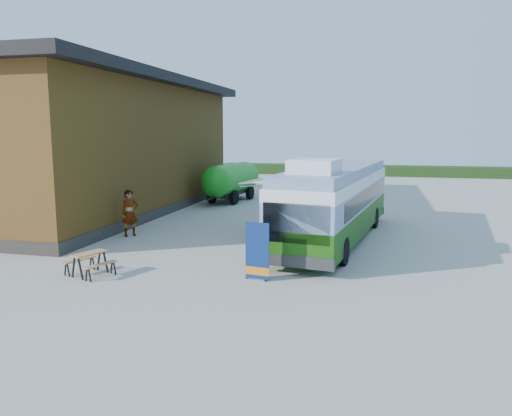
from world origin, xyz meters
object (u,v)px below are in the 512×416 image
(banner, at_px, (257,257))
(picnic_table, at_px, (90,258))
(bus, at_px, (336,200))
(person_b, at_px, (313,215))
(person_a, at_px, (130,213))
(slurry_tanker, at_px, (231,180))

(banner, relative_size, picnic_table, 1.12)
(bus, bearing_deg, person_b, 166.45)
(picnic_table, relative_size, person_a, 0.79)
(bus, xyz_separation_m, banner, (-1.84, -6.25, -0.97))
(bus, distance_m, picnic_table, 10.02)
(picnic_table, distance_m, slurry_tanker, 17.37)
(bus, bearing_deg, slurry_tanker, 133.95)
(person_a, bearing_deg, person_b, -34.17)
(person_a, bearing_deg, picnic_table, -120.39)
(bus, relative_size, picnic_table, 7.39)
(bus, relative_size, person_b, 6.11)
(banner, xyz_separation_m, picnic_table, (-5.24, -0.74, -0.19))
(banner, bearing_deg, slurry_tanker, 116.82)
(slurry_tanker, bearing_deg, banner, -63.20)
(picnic_table, distance_m, person_b, 9.57)
(slurry_tanker, bearing_deg, person_b, -48.87)
(picnic_table, bearing_deg, person_b, 71.21)
(banner, distance_m, slurry_tanker, 17.58)
(person_b, bearing_deg, picnic_table, 1.93)
(picnic_table, bearing_deg, person_a, 126.39)
(banner, xyz_separation_m, slurry_tanker, (-5.73, 16.61, 0.68))
(picnic_table, relative_size, person_b, 0.83)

